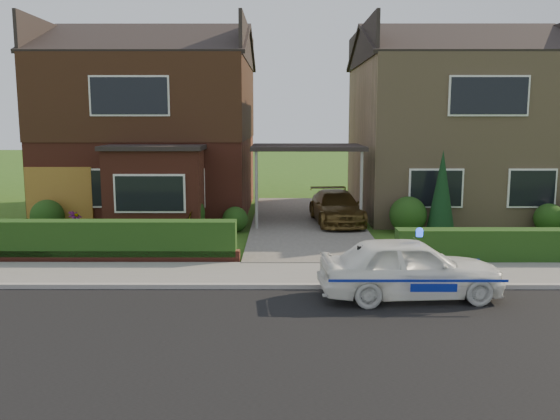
{
  "coord_description": "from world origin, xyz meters",
  "views": [
    {
      "loc": [
        -0.88,
        -9.44,
        3.7
      ],
      "look_at": [
        -0.92,
        3.5,
        1.68
      ],
      "focal_mm": 38.0,
      "sensor_mm": 36.0,
      "label": 1
    }
  ],
  "objects": [
    {
      "name": "ground",
      "position": [
        0.0,
        0.0,
        0.0
      ],
      "size": [
        120.0,
        120.0,
        0.0
      ],
      "primitive_type": "plane",
      "color": "#2C5416",
      "rests_on": "ground"
    },
    {
      "name": "road",
      "position": [
        0.0,
        0.0,
        0.0
      ],
      "size": [
        60.0,
        6.0,
        0.02
      ],
      "primitive_type": "cube",
      "color": "black",
      "rests_on": "ground"
    },
    {
      "name": "kerb",
      "position": [
        0.0,
        3.05,
        0.06
      ],
      "size": [
        60.0,
        0.16,
        0.12
      ],
      "primitive_type": "cube",
      "color": "#9E9993",
      "rests_on": "ground"
    },
    {
      "name": "sidewalk",
      "position": [
        0.0,
        4.1,
        0.05
      ],
      "size": [
        60.0,
        2.0,
        0.1
      ],
      "primitive_type": "cube",
      "color": "slate",
      "rests_on": "ground"
    },
    {
      "name": "driveway",
      "position": [
        0.0,
        11.0,
        0.06
      ],
      "size": [
        3.8,
        12.0,
        0.12
      ],
      "primitive_type": "cube",
      "color": "#666059",
      "rests_on": "ground"
    },
    {
      "name": "house_left",
      "position": [
        -5.78,
        13.9,
        3.81
      ],
      "size": [
        7.5,
        9.53,
        7.25
      ],
      "color": "maroon",
      "rests_on": "ground"
    },
    {
      "name": "house_right",
      "position": [
        5.8,
        13.99,
        3.66
      ],
      "size": [
        7.5,
        8.06,
        7.25
      ],
      "color": "#977E5D",
      "rests_on": "ground"
    },
    {
      "name": "carport_link",
      "position": [
        0.0,
        10.95,
        2.66
      ],
      "size": [
        3.8,
        3.0,
        2.77
      ],
      "color": "black",
      "rests_on": "ground"
    },
    {
      "name": "garage_door",
      "position": [
        -8.25,
        9.96,
        1.05
      ],
      "size": [
        2.2,
        0.1,
        2.1
      ],
      "primitive_type": "cube",
      "color": "brown",
      "rests_on": "ground"
    },
    {
      "name": "dwarf_wall",
      "position": [
        -5.8,
        5.3,
        0.18
      ],
      "size": [
        7.7,
        0.25,
        0.36
      ],
      "primitive_type": "cube",
      "color": "maroon",
      "rests_on": "ground"
    },
    {
      "name": "hedge_left",
      "position": [
        -5.8,
        5.45,
        0.0
      ],
      "size": [
        7.5,
        0.55,
        0.9
      ],
      "primitive_type": "cube",
      "color": "#193611",
      "rests_on": "ground"
    },
    {
      "name": "hedge_right",
      "position": [
        5.8,
        5.35,
        0.0
      ],
      "size": [
        7.5,
        0.55,
        0.8
      ],
      "primitive_type": "cube",
      "color": "#193611",
      "rests_on": "ground"
    },
    {
      "name": "shrub_left_far",
      "position": [
        -8.5,
        9.5,
        0.54
      ],
      "size": [
        1.08,
        1.08,
        1.08
      ],
      "primitive_type": "sphere",
      "color": "#193611",
      "rests_on": "ground"
    },
    {
      "name": "shrub_left_mid",
      "position": [
        -4.0,
        9.3,
        0.66
      ],
      "size": [
        1.32,
        1.32,
        1.32
      ],
      "primitive_type": "sphere",
      "color": "#193611",
      "rests_on": "ground"
    },
    {
      "name": "shrub_left_near",
      "position": [
        -2.4,
        9.6,
        0.42
      ],
      "size": [
        0.84,
        0.84,
        0.84
      ],
      "primitive_type": "sphere",
      "color": "#193611",
      "rests_on": "ground"
    },
    {
      "name": "shrub_right_near",
      "position": [
        3.2,
        9.4,
        0.6
      ],
      "size": [
        1.2,
        1.2,
        1.2
      ],
      "primitive_type": "sphere",
      "color": "#193611",
      "rests_on": "ground"
    },
    {
      "name": "shrub_right_mid",
      "position": [
        7.8,
        9.5,
        0.48
      ],
      "size": [
        0.96,
        0.96,
        0.96
      ],
      "primitive_type": "sphere",
      "color": "#193611",
      "rests_on": "ground"
    },
    {
      "name": "conifer_a",
      "position": [
        4.2,
        9.2,
        1.3
      ],
      "size": [
        0.9,
        0.9,
        2.6
      ],
      "primitive_type": "cone",
      "color": "black",
      "rests_on": "ground"
    },
    {
      "name": "police_car",
      "position": [
        1.76,
        2.4,
        0.64
      ],
      "size": [
        3.44,
        3.84,
        1.44
      ],
      "rotation": [
        0.0,
        0.0,
        1.65
      ],
      "color": "white",
      "rests_on": "ground"
    },
    {
      "name": "driveway_car",
      "position": [
        1.0,
        10.65,
        0.67
      ],
      "size": [
        1.86,
        3.89,
        1.09
      ],
      "primitive_type": "imported",
      "rotation": [
        0.0,
        0.0,
        0.09
      ],
      "color": "brown",
      "rests_on": "driveway"
    },
    {
      "name": "potted_plant_b",
      "position": [
        -3.82,
        8.63,
        0.42
      ],
      "size": [
        0.59,
        0.56,
        0.85
      ],
      "primitive_type": "imported",
      "rotation": [
        0.0,
        0.0,
        1.06
      ],
      "color": "gray",
      "rests_on": "ground"
    },
    {
      "name": "potted_plant_c",
      "position": [
        -7.2,
        8.34,
        0.43
      ],
      "size": [
        0.6,
        0.6,
        0.86
      ],
      "primitive_type": "imported",
      "rotation": [
        0.0,
        0.0,
        1.28
      ],
      "color": "gray",
      "rests_on": "ground"
    }
  ]
}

